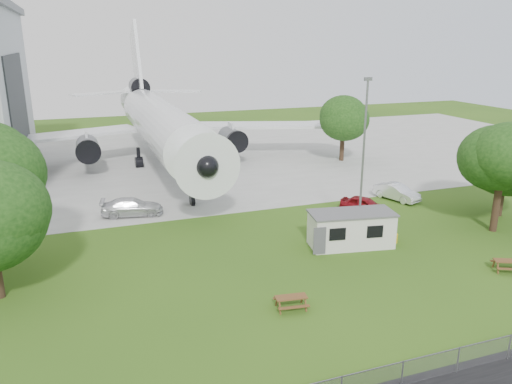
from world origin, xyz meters
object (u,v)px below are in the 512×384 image
object	(u,v)px
site_cabin	(351,229)
picnic_west	(291,309)
picnic_east	(507,271)
airliner	(159,121)

from	to	relation	value
site_cabin	picnic_west	size ratio (longest dim) A/B	3.85
site_cabin	picnic_east	distance (m)	10.57
airliner	picnic_west	bearing A→B (deg)	-88.29
picnic_west	airliner	bearing A→B (deg)	99.19
site_cabin	picnic_east	size ratio (longest dim) A/B	3.85
airliner	picnic_east	distance (m)	41.72
airliner	picnic_east	size ratio (longest dim) A/B	26.52
airliner	site_cabin	size ratio (longest dim) A/B	6.89
picnic_east	airliner	bearing A→B (deg)	138.44
airliner	picnic_west	xyz separation A→B (m)	(1.13, -37.59, -5.27)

